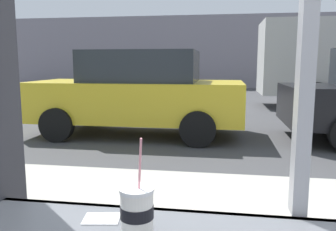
% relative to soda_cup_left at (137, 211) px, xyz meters
% --- Properties ---
extents(ground_plane, '(60.00, 60.00, 0.00)m').
position_rel_soda_cup_left_xyz_m(ground_plane, '(0.52, 8.17, -1.01)').
color(ground_plane, '#424244').
extents(building_facade_far, '(28.00, 1.20, 4.25)m').
position_rel_soda_cup_left_xyz_m(building_facade_far, '(0.52, 20.39, 1.11)').
color(building_facade_far, gray).
rests_on(building_facade_far, ground).
extents(soda_cup_left, '(0.11, 0.11, 0.31)m').
position_rel_soda_cup_left_xyz_m(soda_cup_left, '(0.00, 0.00, 0.00)').
color(soda_cup_left, white).
rests_on(soda_cup_left, window_counter).
extents(napkin_wrapper, '(0.13, 0.11, 0.00)m').
position_rel_soda_cup_left_xyz_m(napkin_wrapper, '(-0.14, 0.09, -0.08)').
color(napkin_wrapper, white).
rests_on(napkin_wrapper, window_counter).
extents(parked_car_yellow, '(4.24, 1.97, 1.71)m').
position_rel_soda_cup_left_xyz_m(parked_car_yellow, '(-1.45, 5.87, -0.14)').
color(parked_car_yellow, gold).
rests_on(parked_car_yellow, ground).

